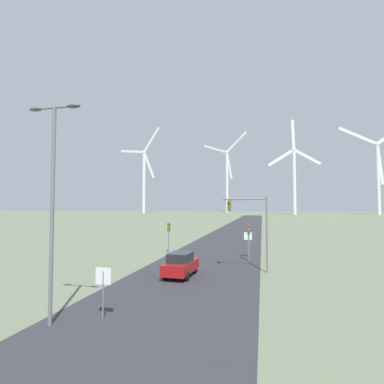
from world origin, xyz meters
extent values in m
cube|color=#2D2D33|center=(0.00, 48.00, 0.00)|extent=(10.00, 240.00, 0.01)
cylinder|color=slate|center=(-4.21, 6.72, 5.02)|extent=(0.18, 0.18, 10.03)
cylinder|color=slate|center=(-4.21, 6.72, 9.98)|extent=(2.02, 0.10, 0.10)
ellipsoid|color=#4C4C51|center=(-5.22, 6.72, 9.98)|extent=(0.70, 0.32, 0.20)
ellipsoid|color=#4C4C51|center=(-3.20, 6.72, 9.98)|extent=(0.70, 0.32, 0.20)
cylinder|color=slate|center=(-2.23, 7.89, 1.13)|extent=(0.07, 0.07, 2.27)
cube|color=white|center=(-2.23, 7.87, 2.04)|extent=(0.81, 0.01, 0.81)
cube|color=red|center=(-2.23, 7.89, 2.04)|extent=(0.76, 0.02, 0.76)
cylinder|color=slate|center=(3.72, 26.67, 1.23)|extent=(0.07, 0.07, 2.47)
cube|color=white|center=(3.72, 26.65, 2.24)|extent=(0.81, 0.01, 0.81)
cube|color=red|center=(3.72, 26.67, 2.24)|extent=(0.76, 0.02, 0.76)
cylinder|color=slate|center=(-5.28, 27.70, 1.72)|extent=(0.11, 0.11, 3.44)
cube|color=#4C511E|center=(-5.28, 27.70, 2.99)|extent=(0.28, 0.24, 0.90)
sphere|color=red|center=(-5.28, 27.57, 3.26)|extent=(0.16, 0.16, 0.16)
sphere|color=gold|center=(-5.28, 27.57, 2.99)|extent=(0.16, 0.16, 0.16)
sphere|color=green|center=(-5.28, 27.57, 2.72)|extent=(0.16, 0.16, 0.16)
cylinder|color=slate|center=(3.89, 24.59, 1.77)|extent=(0.11, 0.11, 3.54)
cube|color=#4C511E|center=(3.89, 24.59, 3.09)|extent=(0.28, 0.24, 0.90)
sphere|color=red|center=(3.89, 24.46, 3.36)|extent=(0.16, 0.16, 0.16)
sphere|color=gold|center=(3.89, 24.46, 3.09)|extent=(0.16, 0.16, 0.16)
sphere|color=green|center=(3.89, 24.46, 2.82)|extent=(0.16, 0.16, 0.16)
cylinder|color=slate|center=(5.55, 19.89, 3.10)|extent=(0.14, 0.14, 6.19)
cylinder|color=slate|center=(3.76, 19.89, 5.94)|extent=(3.59, 0.12, 0.12)
cube|color=#4C511E|center=(2.50, 19.89, 5.39)|extent=(0.28, 0.24, 0.90)
sphere|color=red|center=(2.50, 19.76, 5.66)|extent=(0.18, 0.18, 0.18)
cube|color=maroon|center=(-0.93, 17.12, 0.73)|extent=(2.01, 4.19, 0.80)
cube|color=#1E2328|center=(-0.93, 16.97, 1.48)|extent=(1.67, 2.18, 0.70)
cylinder|color=black|center=(-1.76, 18.39, 0.33)|extent=(0.22, 0.66, 0.66)
cylinder|color=black|center=(-0.10, 18.39, 0.33)|extent=(0.22, 0.66, 0.66)
cylinder|color=black|center=(-1.76, 15.85, 0.33)|extent=(0.22, 0.66, 0.66)
cylinder|color=black|center=(-0.10, 15.85, 0.33)|extent=(0.22, 0.66, 0.66)
cylinder|color=silver|center=(-80.93, 203.67, 22.90)|extent=(2.20, 2.20, 45.80)
sphere|color=silver|center=(-80.93, 203.67, 45.80)|extent=(2.60, 2.60, 2.60)
cube|color=silver|center=(-74.41, 202.32, 54.70)|extent=(13.79, 3.33, 17.84)
cube|color=silver|center=(-91.74, 205.92, 47.11)|extent=(20.66, 4.76, 4.26)
cube|color=silver|center=(-76.64, 202.78, 35.58)|extent=(9.80, 2.50, 19.95)
cylinder|color=silver|center=(-22.84, 239.41, 24.79)|extent=(2.20, 2.20, 49.57)
sphere|color=silver|center=(-22.84, 239.41, 49.57)|extent=(2.60, 2.60, 2.60)
cube|color=silver|center=(-14.45, 236.51, 57.13)|extent=(17.12, 6.35, 15.65)
cube|color=silver|center=(-33.23, 243.01, 53.49)|extent=(20.35, 7.46, 9.09)
cube|color=silver|center=(-20.86, 238.73, 38.10)|extent=(5.59, 2.35, 22.00)
cylinder|color=silver|center=(24.77, 190.63, 20.33)|extent=(2.20, 2.20, 40.67)
sphere|color=silver|center=(24.77, 190.63, 40.67)|extent=(2.60, 2.60, 2.60)
cube|color=silver|center=(16.71, 188.56, 35.48)|extent=(16.10, 4.59, 11.21)
cube|color=silver|center=(33.15, 192.79, 36.05)|extent=(16.60, 4.72, 10.21)
cube|color=silver|center=(24.45, 190.55, 50.47)|extent=(2.46, 1.09, 18.37)
cylinder|color=silver|center=(72.02, 191.49, 21.09)|extent=(2.20, 2.20, 42.18)
sphere|color=silver|center=(72.02, 191.49, 42.18)|extent=(2.60, 2.60, 2.60)
cube|color=silver|center=(60.86, 189.22, 47.19)|extent=(21.97, 4.93, 11.14)
cube|color=silver|center=(73.36, 191.76, 29.81)|extent=(4.38, 1.36, 23.65)
camera|label=1|loc=(5.22, -5.22, 5.39)|focal=28.00mm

